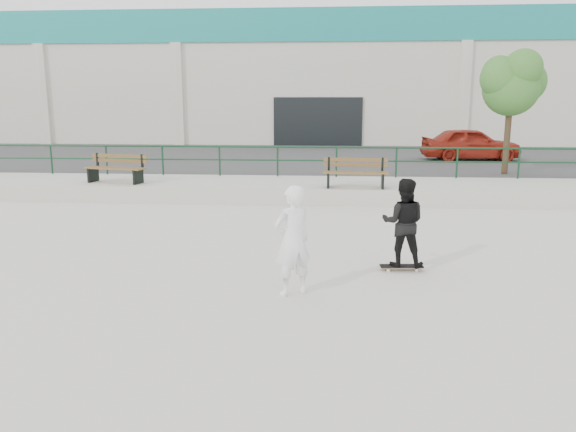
# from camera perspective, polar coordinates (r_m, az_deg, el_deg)

# --- Properties ---
(ground) EXTENTS (120.00, 120.00, 0.00)m
(ground) POSITION_cam_1_polar(r_m,az_deg,el_deg) (8.79, -1.44, -8.74)
(ground) COLOR beige
(ground) RESTS_ON ground
(ledge) EXTENTS (30.00, 3.00, 0.50)m
(ledge) POSITION_cam_1_polar(r_m,az_deg,el_deg) (17.93, 1.72, 2.68)
(ledge) COLOR #B3B1A4
(ledge) RESTS_ON ground
(parking_strip) EXTENTS (60.00, 14.00, 0.50)m
(parking_strip) POSITION_cam_1_polar(r_m,az_deg,el_deg) (26.36, 2.65, 5.59)
(parking_strip) COLOR #373737
(parking_strip) RESTS_ON ground
(railing) EXTENTS (28.00, 0.06, 1.03)m
(railing) POSITION_cam_1_polar(r_m,az_deg,el_deg) (19.10, 1.93, 6.24)
(railing) COLOR #163D23
(railing) RESTS_ON ledge
(commercial_building) EXTENTS (44.20, 16.33, 8.00)m
(commercial_building) POSITION_cam_1_polar(r_m,az_deg,el_deg) (40.22, 3.41, 13.88)
(commercial_building) COLOR silver
(commercial_building) RESTS_ON ground
(bench_left) EXTENTS (2.02, 0.94, 0.90)m
(bench_left) POSITION_cam_1_polar(r_m,az_deg,el_deg) (18.53, -17.06, 4.63)
(bench_left) COLOR brown
(bench_left) RESTS_ON ledge
(bench_right) EXTENTS (1.93, 0.61, 0.88)m
(bench_right) POSITION_cam_1_polar(r_m,az_deg,el_deg) (16.82, 6.87, 4.36)
(bench_right) COLOR brown
(bench_right) RESTS_ON ledge
(tree) EXTENTS (2.38, 2.12, 4.24)m
(tree) POSITION_cam_1_polar(r_m,az_deg,el_deg) (21.13, 21.83, 12.56)
(tree) COLOR #4E3E27
(tree) RESTS_ON parking_strip
(red_car) EXTENTS (4.25, 2.00, 1.40)m
(red_car) POSITION_cam_1_polar(r_m,az_deg,el_deg) (25.61, 18.05, 6.99)
(red_car) COLOR maroon
(red_car) RESTS_ON parking_strip
(skateboard) EXTENTS (0.80, 0.27, 0.09)m
(skateboard) POSITION_cam_1_polar(r_m,az_deg,el_deg) (10.54, 11.45, -5.05)
(skateboard) COLOR black
(skateboard) RESTS_ON ground
(standing_skater) EXTENTS (0.86, 0.71, 1.61)m
(standing_skater) POSITION_cam_1_polar(r_m,az_deg,el_deg) (10.33, 11.64, -0.66)
(standing_skater) COLOR black
(standing_skater) RESTS_ON skateboard
(seated_skater) EXTENTS (0.77, 0.71, 1.78)m
(seated_skater) POSITION_cam_1_polar(r_m,az_deg,el_deg) (8.88, 0.47, -2.53)
(seated_skater) COLOR white
(seated_skater) RESTS_ON ground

